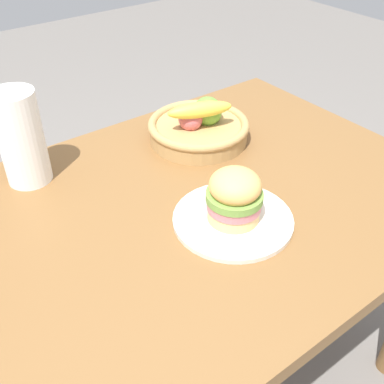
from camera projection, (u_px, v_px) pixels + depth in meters
The scene contains 5 objects.
dining_table at pixel (172, 243), 1.16m from camera, with size 1.40×0.90×0.75m.
plate at pixel (233, 219), 1.06m from camera, with size 0.27×0.27×0.01m, color silver.
sandwich at pixel (234, 196), 1.02m from camera, with size 0.13×0.13×0.13m.
fruit_basket at pixel (199, 127), 1.33m from camera, with size 0.29×0.29×0.14m.
paper_towel_roll at pixel (21, 138), 1.13m from camera, with size 0.11×0.11×0.24m, color white.
Camera 1 is at (-0.47, -0.71, 1.44)m, focal length 43.79 mm.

